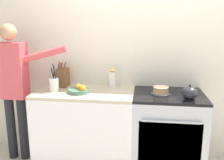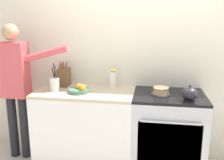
{
  "view_description": "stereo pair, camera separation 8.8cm",
  "coord_description": "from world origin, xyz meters",
  "px_view_note": "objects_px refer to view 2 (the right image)",
  "views": [
    {
      "loc": [
        -0.0,
        -2.44,
        1.73
      ],
      "look_at": [
        -0.36,
        0.3,
        1.07
      ],
      "focal_mm": 40.0,
      "sensor_mm": 36.0,
      "label": 1
    },
    {
      "loc": [
        0.09,
        -2.43,
        1.73
      ],
      "look_at": [
        -0.36,
        0.3,
        1.07
      ],
      "focal_mm": 40.0,
      "sensor_mm": 36.0,
      "label": 2
    }
  ],
  "objects_px": {
    "knife_block": "(64,77)",
    "person_baker": "(15,80)",
    "utensil_crock": "(55,84)",
    "milk_carton": "(113,78)",
    "stove_range": "(167,132)",
    "layer_cake": "(161,91)",
    "tea_kettle": "(190,94)",
    "fruit_bowl": "(80,90)"
  },
  "relations": [
    {
      "from": "stove_range",
      "to": "fruit_bowl",
      "type": "xyz_separation_m",
      "value": [
        -1.02,
        -0.09,
        0.5
      ]
    },
    {
      "from": "stove_range",
      "to": "person_baker",
      "type": "xyz_separation_m",
      "value": [
        -1.85,
        -0.02,
        0.56
      ]
    },
    {
      "from": "knife_block",
      "to": "person_baker",
      "type": "xyz_separation_m",
      "value": [
        -0.55,
        -0.19,
        -0.02
      ]
    },
    {
      "from": "utensil_crock",
      "to": "fruit_bowl",
      "type": "bearing_deg",
      "value": -6.7
    },
    {
      "from": "layer_cake",
      "to": "milk_carton",
      "type": "relative_size",
      "value": 0.84
    },
    {
      "from": "layer_cake",
      "to": "knife_block",
      "type": "xyz_separation_m",
      "value": [
        -1.2,
        0.19,
        0.08
      ]
    },
    {
      "from": "knife_block",
      "to": "milk_carton",
      "type": "xyz_separation_m",
      "value": [
        0.63,
        0.01,
        0.0
      ]
    },
    {
      "from": "utensil_crock",
      "to": "knife_block",
      "type": "bearing_deg",
      "value": 82.24
    },
    {
      "from": "layer_cake",
      "to": "fruit_bowl",
      "type": "distance_m",
      "value": 0.93
    },
    {
      "from": "tea_kettle",
      "to": "knife_block",
      "type": "distance_m",
      "value": 1.53
    },
    {
      "from": "stove_range",
      "to": "fruit_bowl",
      "type": "bearing_deg",
      "value": -174.89
    },
    {
      "from": "stove_range",
      "to": "utensil_crock",
      "type": "height_order",
      "value": "utensil_crock"
    },
    {
      "from": "stove_range",
      "to": "layer_cake",
      "type": "xyz_separation_m",
      "value": [
        -0.1,
        -0.01,
        0.5
      ]
    },
    {
      "from": "stove_range",
      "to": "knife_block",
      "type": "xyz_separation_m",
      "value": [
        -1.3,
        0.18,
        0.58
      ]
    },
    {
      "from": "tea_kettle",
      "to": "utensil_crock",
      "type": "height_order",
      "value": "utensil_crock"
    },
    {
      "from": "knife_block",
      "to": "person_baker",
      "type": "bearing_deg",
      "value": -160.8
    },
    {
      "from": "tea_kettle",
      "to": "person_baker",
      "type": "relative_size",
      "value": 0.12
    },
    {
      "from": "tea_kettle",
      "to": "layer_cake",
      "type": "bearing_deg",
      "value": 151.38
    },
    {
      "from": "fruit_bowl",
      "to": "stove_range",
      "type": "bearing_deg",
      "value": 5.11
    },
    {
      "from": "tea_kettle",
      "to": "stove_range",
      "type": "bearing_deg",
      "value": 138.27
    },
    {
      "from": "stove_range",
      "to": "fruit_bowl",
      "type": "distance_m",
      "value": 1.14
    },
    {
      "from": "utensil_crock",
      "to": "tea_kettle",
      "type": "bearing_deg",
      "value": -4.4
    },
    {
      "from": "utensil_crock",
      "to": "milk_carton",
      "type": "relative_size",
      "value": 1.29
    },
    {
      "from": "stove_range",
      "to": "fruit_bowl",
      "type": "relative_size",
      "value": 3.88
    },
    {
      "from": "layer_cake",
      "to": "fruit_bowl",
      "type": "xyz_separation_m",
      "value": [
        -0.92,
        -0.08,
        -0.01
      ]
    },
    {
      "from": "layer_cake",
      "to": "knife_block",
      "type": "distance_m",
      "value": 1.22
    },
    {
      "from": "layer_cake",
      "to": "knife_block",
      "type": "relative_size",
      "value": 0.67
    },
    {
      "from": "tea_kettle",
      "to": "person_baker",
      "type": "bearing_deg",
      "value": 175.68
    },
    {
      "from": "utensil_crock",
      "to": "person_baker",
      "type": "xyz_separation_m",
      "value": [
        -0.52,
        0.04,
        0.02
      ]
    },
    {
      "from": "stove_range",
      "to": "milk_carton",
      "type": "relative_size",
      "value": 3.6
    },
    {
      "from": "knife_block",
      "to": "utensil_crock",
      "type": "bearing_deg",
      "value": -97.76
    },
    {
      "from": "knife_block",
      "to": "fruit_bowl",
      "type": "xyz_separation_m",
      "value": [
        0.28,
        -0.27,
        -0.08
      ]
    },
    {
      "from": "utensil_crock",
      "to": "fruit_bowl",
      "type": "xyz_separation_m",
      "value": [
        0.31,
        -0.04,
        -0.05
      ]
    },
    {
      "from": "layer_cake",
      "to": "person_baker",
      "type": "bearing_deg",
      "value": -179.92
    },
    {
      "from": "stove_range",
      "to": "fruit_bowl",
      "type": "height_order",
      "value": "fruit_bowl"
    },
    {
      "from": "utensil_crock",
      "to": "milk_carton",
      "type": "distance_m",
      "value": 0.7
    },
    {
      "from": "knife_block",
      "to": "milk_carton",
      "type": "height_order",
      "value": "knife_block"
    },
    {
      "from": "tea_kettle",
      "to": "knife_block",
      "type": "bearing_deg",
      "value": 166.88
    },
    {
      "from": "tea_kettle",
      "to": "knife_block",
      "type": "xyz_separation_m",
      "value": [
        -1.49,
        0.35,
        0.05
      ]
    },
    {
      "from": "tea_kettle",
      "to": "milk_carton",
      "type": "height_order",
      "value": "milk_carton"
    },
    {
      "from": "layer_cake",
      "to": "fruit_bowl",
      "type": "height_order",
      "value": "fruit_bowl"
    },
    {
      "from": "stove_range",
      "to": "utensil_crock",
      "type": "bearing_deg",
      "value": -177.66
    }
  ]
}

